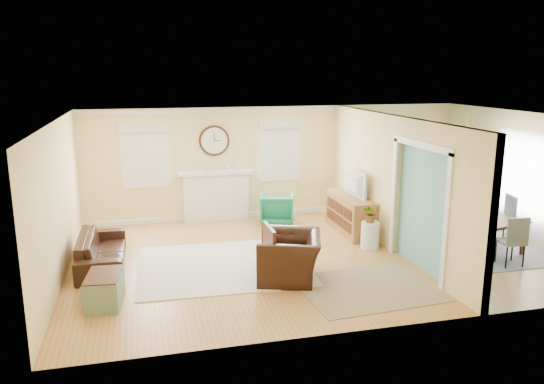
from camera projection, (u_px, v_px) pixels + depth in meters
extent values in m
plane|color=#AF6E37|center=(317.00, 255.00, 10.05)|extent=(9.00, 9.00, 0.00)
cube|color=#E5C784|center=(277.00, 161.00, 12.59)|extent=(9.00, 0.02, 2.60)
cube|color=#E5C784|center=(392.00, 236.00, 6.92)|extent=(9.00, 0.02, 2.60)
cube|color=#E5C784|center=(58.00, 202.00, 8.70)|extent=(0.02, 6.00, 2.60)
cube|color=#E5C784|center=(527.00, 176.00, 10.81)|extent=(0.02, 6.00, 2.60)
cube|color=white|center=(319.00, 117.00, 9.47)|extent=(9.00, 6.00, 0.02)
cube|color=#E5C784|center=(363.00, 171.00, 11.43)|extent=(0.12, 3.20, 2.60)
cube|color=#E5C784|center=(470.00, 218.00, 7.74)|extent=(0.12, 1.00, 2.60)
cube|color=#E5C784|center=(426.00, 133.00, 8.82)|extent=(0.12, 1.80, 0.40)
cube|color=white|center=(393.00, 197.00, 9.95)|extent=(0.04, 0.12, 2.20)
cube|color=white|center=(446.00, 223.00, 8.25)|extent=(0.04, 0.12, 2.20)
cube|color=white|center=(421.00, 145.00, 8.85)|extent=(0.04, 1.92, 0.12)
cube|color=#65ADAF|center=(396.00, 184.00, 10.12)|extent=(0.02, 6.00, 2.60)
cube|color=white|center=(216.00, 197.00, 12.30)|extent=(1.50, 0.24, 1.10)
cube|color=white|center=(216.00, 172.00, 12.14)|extent=(1.70, 0.30, 0.08)
cube|color=black|center=(216.00, 198.00, 12.40)|extent=(0.85, 0.02, 0.75)
cube|color=gold|center=(216.00, 202.00, 12.32)|extent=(0.85, 0.02, 0.62)
cylinder|color=#452011|center=(214.00, 141.00, 12.09)|extent=(0.70, 0.06, 0.70)
cylinder|color=silver|center=(214.00, 141.00, 12.06)|extent=(0.60, 0.01, 0.60)
cube|color=black|center=(214.00, 136.00, 12.03)|extent=(0.02, 0.01, 0.20)
cube|color=black|center=(217.00, 141.00, 12.07)|extent=(0.12, 0.01, 0.02)
cube|color=white|center=(145.00, 156.00, 11.80)|extent=(0.90, 0.03, 1.30)
cube|color=white|center=(145.00, 156.00, 11.78)|extent=(1.00, 0.04, 1.40)
cube|color=beige|center=(144.00, 128.00, 11.60)|extent=(1.05, 0.10, 0.18)
cube|color=white|center=(280.00, 151.00, 12.53)|extent=(0.90, 0.03, 1.30)
cube|color=white|center=(280.00, 151.00, 12.50)|extent=(1.00, 0.04, 1.40)
cube|color=beige|center=(280.00, 125.00, 12.32)|extent=(1.05, 0.10, 0.18)
cube|color=white|center=(525.00, 186.00, 10.85)|extent=(0.03, 1.60, 2.10)
cube|color=white|center=(524.00, 186.00, 10.84)|extent=(0.03, 1.70, 2.20)
cylinder|color=gold|center=(467.00, 122.00, 10.20)|extent=(0.02, 0.02, 0.30)
sphere|color=white|center=(466.00, 135.00, 10.26)|extent=(0.30, 0.30, 0.30)
cube|color=beige|center=(223.00, 265.00, 9.47)|extent=(3.05, 2.67, 0.02)
cube|color=#978161|center=(367.00, 288.00, 8.49)|extent=(2.22, 1.86, 0.01)
cube|color=slate|center=(471.00, 245.00, 10.61)|extent=(2.31, 2.88, 0.01)
imported|color=black|center=(102.00, 250.00, 9.43)|extent=(0.77, 1.98, 0.58)
imported|color=black|center=(290.00, 257.00, 8.84)|extent=(1.33, 1.42, 0.76)
imported|color=#086349|center=(277.00, 209.00, 12.05)|extent=(0.91, 0.93, 0.69)
cube|color=gray|center=(104.00, 290.00, 7.88)|extent=(0.58, 0.86, 0.45)
cube|color=#452011|center=(103.00, 275.00, 7.83)|extent=(0.55, 0.82, 0.02)
cube|color=#945E38|center=(351.00, 214.00, 11.38)|extent=(0.55, 1.64, 0.80)
cube|color=#452011|center=(348.00, 214.00, 10.82)|extent=(0.01, 0.44, 0.22)
cube|color=#452011|center=(347.00, 227.00, 10.88)|extent=(0.01, 0.44, 0.22)
cube|color=#452011|center=(339.00, 208.00, 11.28)|extent=(0.01, 0.44, 0.22)
cube|color=#452011|center=(339.00, 220.00, 11.34)|extent=(0.01, 0.44, 0.22)
cube|color=#452011|center=(331.00, 203.00, 11.75)|extent=(0.01, 0.44, 0.22)
cube|color=#452011|center=(331.00, 214.00, 11.81)|extent=(0.01, 0.44, 0.22)
imported|color=black|center=(351.00, 183.00, 11.22)|extent=(0.18, 0.98, 0.56)
cylinder|color=white|center=(370.00, 235.00, 10.38)|extent=(0.36, 0.36, 0.53)
imported|color=#337F33|center=(371.00, 213.00, 10.28)|extent=(0.35, 0.31, 0.38)
imported|color=#452011|center=(472.00, 229.00, 10.54)|extent=(1.42, 2.07, 0.67)
cube|color=slate|center=(438.00, 208.00, 11.60)|extent=(0.54, 0.54, 0.05)
cube|color=slate|center=(439.00, 197.00, 11.54)|extent=(0.43, 0.17, 0.51)
cylinder|color=black|center=(443.00, 217.00, 11.82)|extent=(0.03, 0.03, 0.43)
cylinder|color=black|center=(448.00, 222.00, 11.48)|extent=(0.03, 0.03, 0.43)
cylinder|color=black|center=(428.00, 217.00, 11.83)|extent=(0.03, 0.03, 0.43)
cylinder|color=black|center=(431.00, 221.00, 11.49)|extent=(0.03, 0.03, 0.43)
cube|color=slate|center=(511.00, 242.00, 9.42)|extent=(0.43, 0.43, 0.05)
cube|color=slate|center=(512.00, 229.00, 9.37)|extent=(0.41, 0.08, 0.49)
cylinder|color=black|center=(506.00, 258.00, 9.29)|extent=(0.03, 0.03, 0.41)
cylinder|color=black|center=(496.00, 252.00, 9.61)|extent=(0.03, 0.03, 0.41)
cylinder|color=black|center=(523.00, 257.00, 9.35)|extent=(0.03, 0.03, 0.41)
cylinder|color=black|center=(512.00, 251.00, 9.66)|extent=(0.03, 0.03, 0.41)
cube|color=white|center=(443.00, 224.00, 10.44)|extent=(0.48, 0.48, 0.05)
cube|color=white|center=(444.00, 212.00, 10.38)|extent=(0.11, 0.42, 0.50)
cylinder|color=black|center=(430.00, 234.00, 10.64)|extent=(0.03, 0.03, 0.42)
cylinder|color=black|center=(447.00, 233.00, 10.67)|extent=(0.03, 0.03, 0.42)
cylinder|color=black|center=(437.00, 239.00, 10.31)|extent=(0.03, 0.03, 0.42)
cylinder|color=black|center=(454.00, 238.00, 10.34)|extent=(0.03, 0.03, 0.42)
cube|color=slate|center=(500.00, 220.00, 10.67)|extent=(0.52, 0.52, 0.05)
cube|color=slate|center=(501.00, 208.00, 10.62)|extent=(0.14, 0.43, 0.52)
cylinder|color=black|center=(512.00, 235.00, 10.56)|extent=(0.03, 0.03, 0.43)
cylinder|color=black|center=(494.00, 235.00, 10.55)|extent=(0.03, 0.03, 0.43)
cylinder|color=black|center=(504.00, 229.00, 10.90)|extent=(0.03, 0.03, 0.43)
cylinder|color=black|center=(487.00, 230.00, 10.90)|extent=(0.03, 0.03, 0.43)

